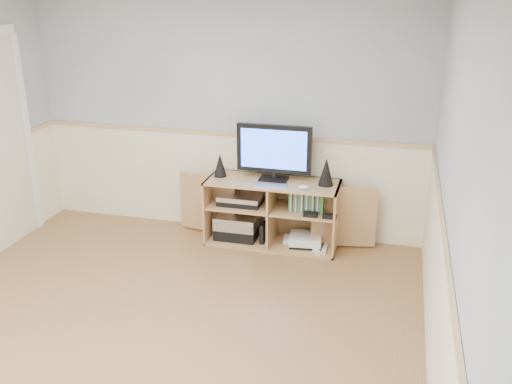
{
  "coord_description": "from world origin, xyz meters",
  "views": [
    {
      "loc": [
        1.66,
        -3.07,
        2.47
      ],
      "look_at": [
        0.56,
        1.2,
        0.82
      ],
      "focal_mm": 40.0,
      "sensor_mm": 36.0,
      "label": 1
    }
  ],
  "objects_px": {
    "media_cabinet": "(274,210)",
    "monitor": "(274,151)",
    "game_consoles": "(304,240)",
    "keyboard": "(271,186)"
  },
  "relations": [
    {
      "from": "media_cabinet",
      "to": "keyboard",
      "type": "height_order",
      "value": "keyboard"
    },
    {
      "from": "media_cabinet",
      "to": "monitor",
      "type": "height_order",
      "value": "monitor"
    },
    {
      "from": "media_cabinet",
      "to": "monitor",
      "type": "distance_m",
      "value": 0.61
    },
    {
      "from": "media_cabinet",
      "to": "game_consoles",
      "type": "bearing_deg",
      "value": -11.81
    },
    {
      "from": "game_consoles",
      "to": "keyboard",
      "type": "bearing_deg",
      "value": -157.81
    },
    {
      "from": "media_cabinet",
      "to": "keyboard",
      "type": "xyz_separation_m",
      "value": [
        0.02,
        -0.2,
        0.32
      ]
    },
    {
      "from": "monitor",
      "to": "game_consoles",
      "type": "distance_m",
      "value": 0.94
    },
    {
      "from": "media_cabinet",
      "to": "keyboard",
      "type": "relative_size",
      "value": 6.77
    },
    {
      "from": "keyboard",
      "to": "media_cabinet",
      "type": "bearing_deg",
      "value": 90.51
    },
    {
      "from": "media_cabinet",
      "to": "monitor",
      "type": "xyz_separation_m",
      "value": [
        -0.0,
        -0.01,
        0.61
      ]
    }
  ]
}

